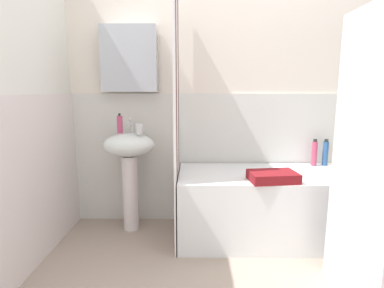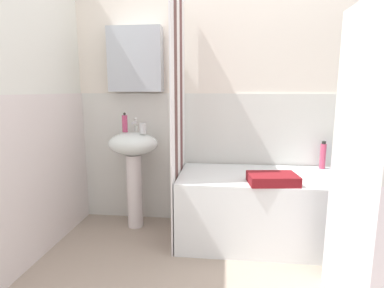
{
  "view_description": "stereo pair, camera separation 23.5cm",
  "coord_description": "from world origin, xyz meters",
  "px_view_note": "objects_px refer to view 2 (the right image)",
  "views": [
    {
      "loc": [
        -0.42,
        -1.52,
        1.23
      ],
      "look_at": [
        -0.44,
        0.8,
        0.82
      ],
      "focal_mm": 28.35,
      "sensor_mm": 36.0,
      "label": 1
    },
    {
      "loc": [
        -0.19,
        -1.51,
        1.23
      ],
      "look_at": [
        -0.44,
        0.8,
        0.82
      ],
      "focal_mm": 28.35,
      "sensor_mm": 36.0,
      "label": 2
    }
  ],
  "objects_px": {
    "bathtub": "(273,208)",
    "towel_folded": "(273,179)",
    "soap_dispenser": "(125,123)",
    "conditioner_bottle": "(323,156)",
    "toothbrush_cup": "(143,128)",
    "shampoo_bottle": "(350,161)",
    "body_wash_bottle": "(335,156)",
    "sink": "(134,158)"
  },
  "relations": [
    {
      "from": "toothbrush_cup",
      "to": "conditioner_bottle",
      "type": "xyz_separation_m",
      "value": [
        1.54,
        0.15,
        -0.24
      ]
    },
    {
      "from": "sink",
      "to": "bathtub",
      "type": "xyz_separation_m",
      "value": [
        1.2,
        -0.15,
        -0.35
      ]
    },
    {
      "from": "sink",
      "to": "conditioner_bottle",
      "type": "bearing_deg",
      "value": 3.94
    },
    {
      "from": "sink",
      "to": "towel_folded",
      "type": "height_order",
      "value": "sink"
    },
    {
      "from": "toothbrush_cup",
      "to": "bathtub",
      "type": "distance_m",
      "value": 1.27
    },
    {
      "from": "toothbrush_cup",
      "to": "body_wash_bottle",
      "type": "xyz_separation_m",
      "value": [
        1.64,
        0.16,
        -0.24
      ]
    },
    {
      "from": "bathtub",
      "to": "conditioner_bottle",
      "type": "distance_m",
      "value": 0.65
    },
    {
      "from": "bathtub",
      "to": "body_wash_bottle",
      "type": "relative_size",
      "value": 6.35
    },
    {
      "from": "body_wash_bottle",
      "to": "toothbrush_cup",
      "type": "bearing_deg",
      "value": -174.5
    },
    {
      "from": "toothbrush_cup",
      "to": "conditioner_bottle",
      "type": "bearing_deg",
      "value": 5.62
    },
    {
      "from": "toothbrush_cup",
      "to": "bathtub",
      "type": "height_order",
      "value": "toothbrush_cup"
    },
    {
      "from": "toothbrush_cup",
      "to": "shampoo_bottle",
      "type": "height_order",
      "value": "toothbrush_cup"
    },
    {
      "from": "sink",
      "to": "toothbrush_cup",
      "type": "height_order",
      "value": "toothbrush_cup"
    },
    {
      "from": "soap_dispenser",
      "to": "bathtub",
      "type": "bearing_deg",
      "value": -7.56
    },
    {
      "from": "sink",
      "to": "body_wash_bottle",
      "type": "distance_m",
      "value": 1.75
    },
    {
      "from": "soap_dispenser",
      "to": "conditioner_bottle",
      "type": "xyz_separation_m",
      "value": [
        1.71,
        0.09,
        -0.27
      ]
    },
    {
      "from": "shampoo_bottle",
      "to": "bathtub",
      "type": "bearing_deg",
      "value": -159.46
    },
    {
      "from": "sink",
      "to": "shampoo_bottle",
      "type": "distance_m",
      "value": 1.86
    },
    {
      "from": "toothbrush_cup",
      "to": "sink",
      "type": "bearing_deg",
      "value": 159.57
    },
    {
      "from": "soap_dispenser",
      "to": "body_wash_bottle",
      "type": "height_order",
      "value": "soap_dispenser"
    },
    {
      "from": "toothbrush_cup",
      "to": "towel_folded",
      "type": "xyz_separation_m",
      "value": [
        1.05,
        -0.33,
        -0.31
      ]
    },
    {
      "from": "soap_dispenser",
      "to": "towel_folded",
      "type": "relative_size",
      "value": 0.49
    },
    {
      "from": "conditioner_bottle",
      "to": "sink",
      "type": "bearing_deg",
      "value": -176.06
    },
    {
      "from": "toothbrush_cup",
      "to": "shampoo_bottle",
      "type": "bearing_deg",
      "value": 4.5
    },
    {
      "from": "bathtub",
      "to": "towel_folded",
      "type": "bearing_deg",
      "value": -102.18
    },
    {
      "from": "soap_dispenser",
      "to": "body_wash_bottle",
      "type": "relative_size",
      "value": 0.72
    },
    {
      "from": "sink",
      "to": "conditioner_bottle",
      "type": "relative_size",
      "value": 3.59
    },
    {
      "from": "soap_dispenser",
      "to": "toothbrush_cup",
      "type": "bearing_deg",
      "value": -18.81
    },
    {
      "from": "toothbrush_cup",
      "to": "body_wash_bottle",
      "type": "height_order",
      "value": "toothbrush_cup"
    },
    {
      "from": "sink",
      "to": "towel_folded",
      "type": "bearing_deg",
      "value": -17.94
    },
    {
      "from": "sink",
      "to": "body_wash_bottle",
      "type": "height_order",
      "value": "sink"
    },
    {
      "from": "shampoo_bottle",
      "to": "sink",
      "type": "bearing_deg",
      "value": -176.92
    },
    {
      "from": "toothbrush_cup",
      "to": "towel_folded",
      "type": "height_order",
      "value": "toothbrush_cup"
    },
    {
      "from": "body_wash_bottle",
      "to": "towel_folded",
      "type": "height_order",
      "value": "body_wash_bottle"
    },
    {
      "from": "bathtub",
      "to": "body_wash_bottle",
      "type": "xyz_separation_m",
      "value": [
        0.54,
        0.27,
        0.39
      ]
    },
    {
      "from": "toothbrush_cup",
      "to": "shampoo_bottle",
      "type": "xyz_separation_m",
      "value": [
        1.75,
        0.14,
        -0.27
      ]
    },
    {
      "from": "soap_dispenser",
      "to": "body_wash_bottle",
      "type": "distance_m",
      "value": 1.84
    },
    {
      "from": "body_wash_bottle",
      "to": "conditioner_bottle",
      "type": "bearing_deg",
      "value": -176.23
    },
    {
      "from": "bathtub",
      "to": "shampoo_bottle",
      "type": "bearing_deg",
      "value": 20.54
    },
    {
      "from": "towel_folded",
      "to": "toothbrush_cup",
      "type": "bearing_deg",
      "value": 162.31
    },
    {
      "from": "towel_folded",
      "to": "conditioner_bottle",
      "type": "bearing_deg",
      "value": 44.72
    },
    {
      "from": "soap_dispenser",
      "to": "toothbrush_cup",
      "type": "distance_m",
      "value": 0.19
    }
  ]
}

